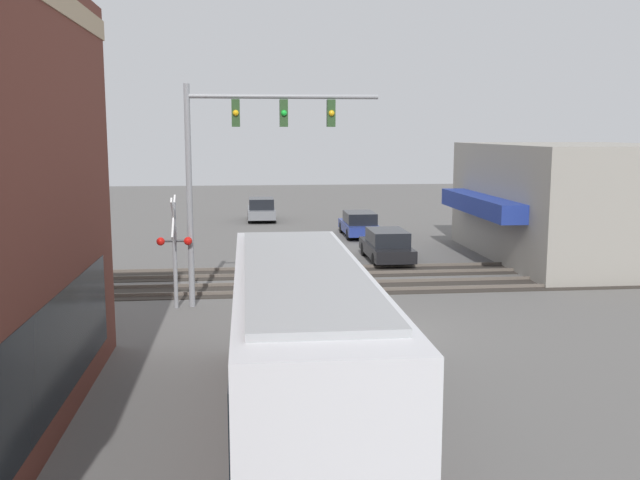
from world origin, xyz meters
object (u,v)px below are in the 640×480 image
object	(u,v)px
crossing_signal	(174,241)
parked_car_blue	(359,225)
city_bus	(302,341)
parked_car_grey	(261,210)
parked_car_black	(387,246)

from	to	relation	value
crossing_signal	parked_car_blue	xyz separation A→B (m)	(15.99, -8.83, -1.63)
city_bus	parked_car_grey	distance (m)	34.39
parked_car_black	crossing_signal	bearing A→B (deg)	132.18
parked_car_black	parked_car_blue	distance (m)	7.98
parked_car_black	parked_car_blue	xyz separation A→B (m)	(7.98, 0.00, -0.02)
city_bus	parked_car_black	bearing A→B (deg)	-16.27
crossing_signal	parked_car_black	bearing A→B (deg)	-47.82
parked_car_black	parked_car_grey	size ratio (longest dim) A/B	1.11
crossing_signal	parked_car_blue	distance (m)	18.34
crossing_signal	parked_car_grey	distance (m)	24.17
city_bus	crossing_signal	xyz separation A→B (m)	(10.50, 3.43, 0.44)
city_bus	parked_car_blue	xyz separation A→B (m)	(26.49, -5.40, -1.19)
parked_car_blue	parked_car_black	bearing A→B (deg)	-180.00
parked_car_grey	parked_car_blue	bearing A→B (deg)	-145.59
city_bus	parked_car_black	xyz separation A→B (m)	(18.50, -5.40, -1.17)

